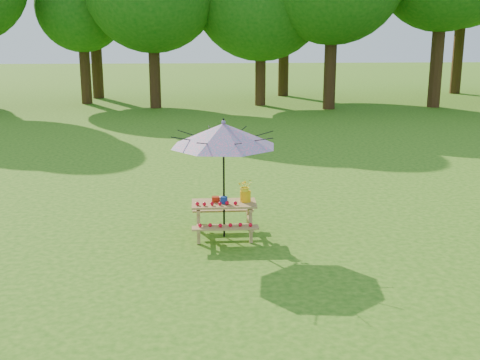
{
  "coord_description": "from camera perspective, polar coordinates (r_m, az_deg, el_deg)",
  "views": [
    {
      "loc": [
        -4.78,
        -8.3,
        3.83
      ],
      "look_at": [
        -4.08,
        2.45,
        1.1
      ],
      "focal_mm": 45.0,
      "sensor_mm": 36.0,
      "label": 1
    }
  ],
  "objects": [
    {
      "name": "picnic_table",
      "position": [
        11.32,
        -1.52,
        -3.83
      ],
      "size": [
        1.2,
        1.32,
        0.67
      ],
      "color": "#AD834E",
      "rests_on": "ground"
    },
    {
      "name": "flower_bucket",
      "position": [
        11.22,
        0.52,
        -0.88
      ],
      "size": [
        0.28,
        0.25,
        0.45
      ],
      "color": "#FFB80D",
      "rests_on": "picnic_table"
    },
    {
      "name": "patio_umbrella",
      "position": [
        10.93,
        -1.57,
        4.29
      ],
      "size": [
        2.43,
        2.43,
        2.25
      ],
      "color": "black",
      "rests_on": "ground"
    },
    {
      "name": "tomatoes_row",
      "position": [
        11.03,
        -2.27,
        -2.26
      ],
      "size": [
        0.77,
        0.13,
        0.07
      ],
      "primitive_type": null,
      "color": "red",
      "rests_on": "picnic_table"
    },
    {
      "name": "produce_bins",
      "position": [
        11.23,
        -1.83,
        -1.86
      ],
      "size": [
        0.29,
        0.34,
        0.13
      ],
      "color": "#AA270D",
      "rests_on": "picnic_table"
    }
  ]
}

